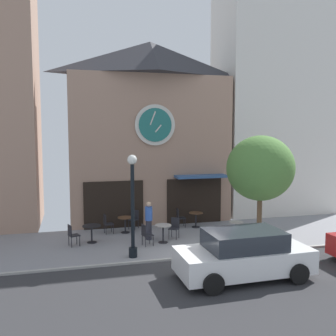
# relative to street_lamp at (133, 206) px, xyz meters

# --- Properties ---
(ground_plane) EXTENTS (27.42, 11.89, 0.13)m
(ground_plane) POSITION_rel_street_lamp_xyz_m (2.18, -1.45, -1.98)
(ground_plane) COLOR gray
(clock_building) EXTENTS (8.23, 3.30, 9.23)m
(clock_building) POSITION_rel_street_lamp_xyz_m (1.84, 5.51, 2.80)
(clock_building) COLOR #9E7A66
(clock_building) RESTS_ON ground_plane
(neighbor_building_right) EXTENTS (6.68, 3.64, 13.44)m
(neighbor_building_right) POSITION_rel_street_lamp_xyz_m (9.43, 6.30, 4.76)
(neighbor_building_right) COLOR silver
(neighbor_building_right) RESTS_ON ground_plane
(street_lamp) EXTENTS (0.36, 0.36, 3.85)m
(street_lamp) POSITION_rel_street_lamp_xyz_m (0.00, 0.00, 0.00)
(street_lamp) COLOR black
(street_lamp) RESTS_ON ground_plane
(street_tree) EXTENTS (2.74, 2.47, 4.54)m
(street_tree) POSITION_rel_street_lamp_xyz_m (5.13, -0.12, 1.28)
(street_tree) COLOR brown
(street_tree) RESTS_ON ground_plane
(cafe_table_center_right) EXTENTS (0.78, 0.78, 0.75)m
(cafe_table_center_right) POSITION_rel_street_lamp_xyz_m (-1.40, 2.23, -1.40)
(cafe_table_center_right) COLOR black
(cafe_table_center_right) RESTS_ON ground_plane
(cafe_table_near_curb) EXTENTS (0.70, 0.70, 0.74)m
(cafe_table_near_curb) POSITION_rel_street_lamp_xyz_m (0.18, 3.43, -1.44)
(cafe_table_near_curb) COLOR black
(cafe_table_near_curb) RESTS_ON ground_plane
(cafe_table_center_left) EXTENTS (0.70, 0.70, 0.77)m
(cafe_table_center_left) POSITION_rel_street_lamp_xyz_m (1.52, 1.48, -1.41)
(cafe_table_center_left) COLOR black
(cafe_table_center_left) RESTS_ON ground_plane
(cafe_table_rightmost) EXTENTS (0.68, 0.68, 0.74)m
(cafe_table_rightmost) POSITION_rel_street_lamp_xyz_m (3.68, 3.56, -1.44)
(cafe_table_rightmost) COLOR black
(cafe_table_rightmost) RESTS_ON ground_plane
(cafe_table_leftmost) EXTENTS (0.62, 0.62, 0.77)m
(cafe_table_leftmost) POSITION_rel_street_lamp_xyz_m (4.75, 1.22, -1.45)
(cafe_table_leftmost) COLOR black
(cafe_table_leftmost) RESTS_ON ground_plane
(cafe_chair_under_awning) EXTENTS (0.46, 0.46, 0.90)m
(cafe_chair_under_awning) POSITION_rel_street_lamp_xyz_m (-0.65, 3.48, -1.43)
(cafe_chair_under_awning) COLOR black
(cafe_chair_under_awning) RESTS_ON ground_plane
(cafe_chair_mid_row) EXTENTS (0.56, 0.56, 0.90)m
(cafe_chair_mid_row) POSITION_rel_street_lamp_xyz_m (2.17, 2.02, -1.43)
(cafe_chair_mid_row) COLOR black
(cafe_chair_mid_row) RESTS_ON ground_plane
(cafe_chair_corner) EXTENTS (0.56, 0.56, 0.90)m
(cafe_chair_corner) POSITION_rel_street_lamp_xyz_m (0.72, 4.08, -1.43)
(cafe_chair_corner) COLOR black
(cafe_chair_corner) RESTS_ON ground_plane
(cafe_chair_by_entrance) EXTENTS (0.51, 0.51, 0.90)m
(cafe_chair_by_entrance) POSITION_rel_street_lamp_xyz_m (-2.21, 1.92, -1.43)
(cafe_chair_by_entrance) COLOR black
(cafe_chair_by_entrance) RESTS_ON ground_plane
(cafe_chair_outer) EXTENTS (0.43, 0.43, 0.90)m
(cafe_chair_outer) POSITION_rel_street_lamp_xyz_m (2.93, 3.83, -1.43)
(cafe_chair_outer) COLOR black
(cafe_chair_outer) RESTS_ON ground_plane
(cafe_chair_facing_street) EXTENTS (0.48, 0.48, 0.90)m
(cafe_chair_facing_street) POSITION_rel_street_lamp_xyz_m (0.73, 1.23, -1.43)
(cafe_chair_facing_street) COLOR black
(cafe_chair_facing_street) RESTS_ON ground_plane
(cafe_chair_left_end) EXTENTS (0.51, 0.51, 0.90)m
(cafe_chair_left_end) POSITION_rel_street_lamp_xyz_m (5.57, 0.90, -1.43)
(cafe_chair_left_end) COLOR black
(cafe_chair_left_end) RESTS_ON ground_plane
(pedestrian_blue) EXTENTS (0.32, 0.32, 1.67)m
(pedestrian_blue) POSITION_rel_street_lamp_xyz_m (1.03, 2.10, -1.09)
(pedestrian_blue) COLOR #2D2D38
(pedestrian_blue) RESTS_ON ground_plane
(parked_car_white) EXTENTS (4.34, 2.10, 1.55)m
(parked_car_white) POSITION_rel_street_lamp_xyz_m (3.12, -2.86, -1.20)
(parked_car_white) COLOR white
(parked_car_white) RESTS_ON ground_plane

